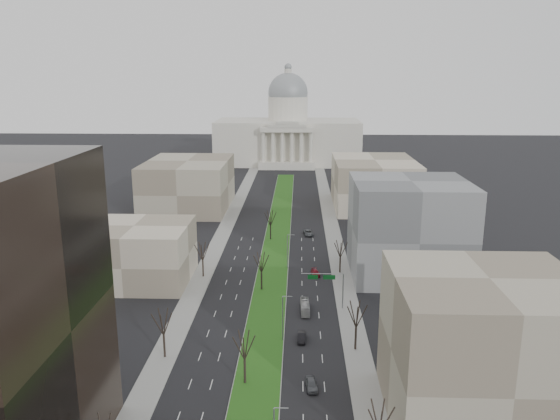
% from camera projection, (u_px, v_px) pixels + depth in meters
% --- Properties ---
extents(ground, '(600.00, 600.00, 0.00)m').
position_uv_depth(ground, '(277.00, 240.00, 166.95)').
color(ground, black).
rests_on(ground, ground).
extents(median, '(8.00, 222.03, 0.20)m').
position_uv_depth(median, '(277.00, 240.00, 165.95)').
color(median, '#999993').
rests_on(median, ground).
extents(sidewalk_left, '(5.00, 330.00, 0.15)m').
position_uv_depth(sidewalk_left, '(207.00, 267.00, 143.30)').
color(sidewalk_left, gray).
rests_on(sidewalk_left, ground).
extents(sidewalk_right, '(5.00, 330.00, 0.15)m').
position_uv_depth(sidewalk_right, '(340.00, 268.00, 142.09)').
color(sidewalk_right, gray).
rests_on(sidewalk_right, ground).
extents(capitol, '(80.00, 46.00, 55.00)m').
position_uv_depth(capitol, '(288.00, 134.00, 308.02)').
color(capitol, beige).
rests_on(capitol, ground).
extents(building_beige_left, '(26.00, 22.00, 14.00)m').
position_uv_depth(building_beige_left, '(136.00, 253.00, 132.46)').
color(building_beige_left, gray).
rests_on(building_beige_left, ground).
extents(building_tan_right, '(26.00, 24.00, 22.00)m').
position_uv_depth(building_tan_right, '(483.00, 350.00, 77.83)').
color(building_tan_right, gray).
rests_on(building_tan_right, ground).
extents(building_grey_right, '(28.00, 26.00, 24.00)m').
position_uv_depth(building_grey_right, '(409.00, 228.00, 135.72)').
color(building_grey_right, slate).
rests_on(building_grey_right, ground).
extents(building_far_left, '(30.00, 40.00, 18.00)m').
position_uv_depth(building_far_left, '(188.00, 184.00, 204.75)').
color(building_far_left, gray).
rests_on(building_far_left, ground).
extents(building_far_right, '(30.00, 40.00, 18.00)m').
position_uv_depth(building_far_right, '(374.00, 183.00, 207.19)').
color(building_far_right, gray).
rests_on(building_far_right, ground).
extents(tree_left_mid, '(5.40, 5.40, 9.72)m').
position_uv_depth(tree_left_mid, '(163.00, 321.00, 96.04)').
color(tree_left_mid, black).
rests_on(tree_left_mid, ground).
extents(tree_left_far, '(5.28, 5.28, 9.50)m').
position_uv_depth(tree_left_far, '(202.00, 251.00, 134.86)').
color(tree_left_far, black).
rests_on(tree_left_far, ground).
extents(tree_right_near, '(5.16, 5.16, 9.29)m').
position_uv_depth(tree_right_near, '(380.00, 417.00, 69.73)').
color(tree_right_near, black).
rests_on(tree_right_near, ground).
extents(tree_right_mid, '(5.52, 5.52, 9.94)m').
position_uv_depth(tree_right_mid, '(357.00, 314.00, 98.70)').
color(tree_right_mid, black).
rests_on(tree_right_mid, ground).
extents(tree_right_far, '(5.04, 5.04, 9.07)m').
position_uv_depth(tree_right_far, '(341.00, 248.00, 137.63)').
color(tree_right_far, black).
rests_on(tree_right_far, ground).
extents(tree_median_a, '(5.40, 5.40, 9.72)m').
position_uv_depth(tree_median_a, '(244.00, 345.00, 87.77)').
color(tree_median_a, black).
rests_on(tree_median_a, ground).
extents(tree_median_b, '(5.40, 5.40, 9.72)m').
position_uv_depth(tree_median_b, '(261.00, 262.00, 126.54)').
color(tree_median_b, black).
rests_on(tree_median_b, ground).
extents(tree_median_c, '(5.40, 5.40, 9.72)m').
position_uv_depth(tree_median_c, '(270.00, 218.00, 165.32)').
color(tree_median_c, black).
rests_on(tree_median_c, ground).
extents(streetlamp_median_b, '(1.90, 0.20, 9.16)m').
position_uv_depth(streetlamp_median_b, '(283.00, 317.00, 102.64)').
color(streetlamp_median_b, gray).
rests_on(streetlamp_median_b, ground).
extents(streetlamp_median_c, '(1.90, 0.20, 9.16)m').
position_uv_depth(streetlamp_median_c, '(288.00, 251.00, 141.42)').
color(streetlamp_median_c, gray).
rests_on(streetlamp_median_c, ground).
extents(mast_arm_signs, '(9.12, 0.24, 8.09)m').
position_uv_depth(mast_arm_signs, '(330.00, 282.00, 116.56)').
color(mast_arm_signs, gray).
rests_on(mast_arm_signs, ground).
extents(car_grey_near, '(2.24, 4.57, 1.50)m').
position_uv_depth(car_grey_near, '(312.00, 384.00, 87.89)').
color(car_grey_near, '#52555A').
rests_on(car_grey_near, ground).
extents(car_black, '(1.72, 4.41, 1.43)m').
position_uv_depth(car_black, '(302.00, 337.00, 103.69)').
color(car_black, black).
rests_on(car_black, ground).
extents(car_red, '(2.51, 4.67, 1.29)m').
position_uv_depth(car_red, '(315.00, 273.00, 137.39)').
color(car_red, maroon).
rests_on(car_red, ground).
extents(car_grey_far, '(3.38, 5.84, 1.53)m').
position_uv_depth(car_grey_far, '(308.00, 233.00, 171.55)').
color(car_grey_far, '#55595D').
rests_on(car_grey_far, ground).
extents(box_van, '(2.00, 7.59, 2.10)m').
position_uv_depth(box_van, '(305.00, 307.00, 116.27)').
color(box_van, silver).
rests_on(box_van, ground).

